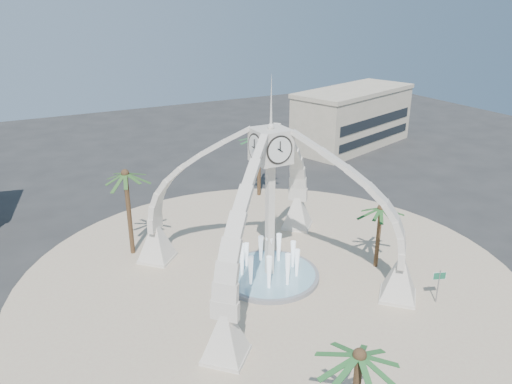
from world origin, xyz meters
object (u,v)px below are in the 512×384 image
clock_tower (270,203)px  palm_north (259,137)px  street_sign (439,280)px  fountain (269,274)px  palm_south (359,357)px  palm_west (125,175)px  palm_east (381,209)px

clock_tower → palm_north: clock_tower is taller
palm_north → street_sign: 25.62m
fountain → street_sign: fountain is taller
palm_north → street_sign: (1.43, -25.11, -4.88)m
fountain → palm_north: palm_north is taller
palm_south → street_sign: bearing=29.1°
palm_west → street_sign: (17.81, -18.08, -5.40)m
palm_north → street_sign: palm_north is taller
palm_south → palm_west: bearing=98.8°
palm_north → street_sign: bearing=-86.7°
clock_tower → palm_south: bearing=-105.8°
palm_west → palm_north: (16.38, 7.03, -0.52)m
palm_north → palm_south: size_ratio=1.12×
fountain → clock_tower: bearing=-90.0°
fountain → palm_west: bearing=133.2°
clock_tower → palm_south: clock_tower is taller
clock_tower → fountain: bearing=90.0°
palm_east → street_sign: (0.40, -6.25, -3.34)m
street_sign → palm_south: bearing=-130.7°
clock_tower → palm_north: bearing=64.6°
palm_east → palm_south: palm_south is taller
palm_west → fountain: bearing=-46.8°
palm_east → palm_north: size_ratio=0.78×
fountain → palm_north: 19.15m
fountain → street_sign: 12.85m
fountain → palm_west: palm_west is taller
fountain → palm_east: size_ratio=1.32×
fountain → palm_east: (8.75, -2.61, 4.99)m
fountain → palm_east: 10.41m
clock_tower → palm_west: 12.67m
palm_south → palm_east: bearing=46.1°
palm_west → palm_north: bearing=23.2°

